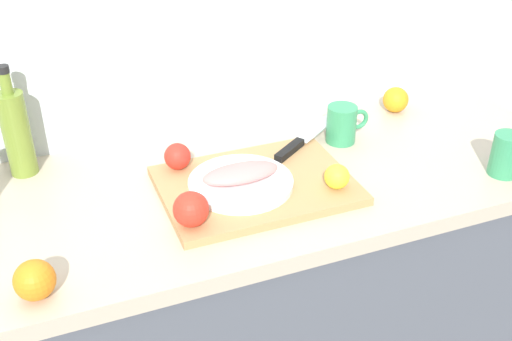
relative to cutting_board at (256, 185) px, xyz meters
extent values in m
cube|color=silver|center=(-0.16, 0.37, 0.34)|extent=(3.20, 0.05, 2.50)
cube|color=#4C5159|center=(-0.16, 0.04, -0.48)|extent=(2.00, 0.58, 0.86)
cube|color=#B7A88E|center=(-0.16, 0.04, -0.03)|extent=(2.00, 0.60, 0.04)
cube|color=tan|center=(0.00, 0.00, 0.00)|extent=(0.43, 0.32, 0.02)
cylinder|color=white|center=(-0.04, 0.00, 0.02)|extent=(0.24, 0.24, 0.01)
ellipsoid|color=tan|center=(-0.04, 0.00, 0.04)|extent=(0.18, 0.08, 0.04)
cube|color=silver|center=(0.24, 0.18, 0.02)|extent=(0.17, 0.13, 0.00)
cube|color=black|center=(0.13, 0.09, 0.02)|extent=(0.10, 0.08, 0.02)
sphere|color=yellow|center=(0.16, -0.09, 0.04)|extent=(0.06, 0.06, 0.06)
sphere|color=red|center=(-0.18, -0.10, 0.05)|extent=(0.07, 0.07, 0.07)
sphere|color=red|center=(-0.15, 0.13, 0.04)|extent=(0.06, 0.06, 0.06)
cylinder|color=olive|center=(-0.49, 0.28, 0.09)|extent=(0.06, 0.06, 0.21)
cylinder|color=olive|center=(-0.49, 0.28, 0.22)|extent=(0.03, 0.03, 0.05)
cylinder|color=black|center=(-0.49, 0.28, 0.25)|extent=(0.03, 0.03, 0.02)
cylinder|color=#338C59|center=(0.29, 0.14, 0.04)|extent=(0.08, 0.08, 0.10)
torus|color=#338C59|center=(0.34, 0.14, 0.04)|extent=(0.06, 0.01, 0.06)
cylinder|color=#338C59|center=(0.57, -0.15, 0.04)|extent=(0.07, 0.07, 0.10)
sphere|color=orange|center=(0.52, 0.24, 0.03)|extent=(0.07, 0.07, 0.07)
sphere|color=orange|center=(-0.50, -0.19, 0.03)|extent=(0.08, 0.08, 0.08)
camera|label=1|loc=(-0.44, -1.12, 0.76)|focal=43.56mm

